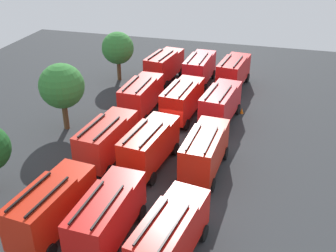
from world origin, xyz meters
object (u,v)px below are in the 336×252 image
object	(u,v)px
fire_truck_8	(52,205)
fire_truck_4	(107,215)
fire_truck_10	(142,95)
fire_truck_3	(234,71)
fire_truck_7	(200,68)
fire_truck_1	(205,150)
tree_1	(62,86)
firefighter_1	(197,208)
fire_truck_5	(150,145)
fire_truck_11	(164,65)
tree_2	(118,48)
traffic_cone_0	(242,111)
firefighter_0	(216,96)
fire_truck_9	(107,139)
traffic_cone_1	(217,83)
fire_truck_0	(170,235)
fire_truck_2	(221,103)
fire_truck_6	(183,99)

from	to	relation	value
fire_truck_8	fire_truck_4	bearing A→B (deg)	-82.56
fire_truck_8	fire_truck_10	distance (m)	18.64
fire_truck_3	fire_truck_7	bearing A→B (deg)	97.08
fire_truck_4	fire_truck_10	distance (m)	18.99
fire_truck_1	fire_truck_7	bearing A→B (deg)	16.21
tree_1	fire_truck_1	bearing A→B (deg)	-105.38
tree_1	fire_truck_4	bearing A→B (deg)	-142.98
fire_truck_8	firefighter_1	size ratio (longest dim) A/B	4.27
fire_truck_10	fire_truck_5	bearing A→B (deg)	-155.08
fire_truck_3	fire_truck_11	size ratio (longest dim) A/B	1.00
fire_truck_11	tree_2	distance (m)	6.10
firefighter_1	traffic_cone_0	xyz separation A→B (m)	(17.88, -1.08, -0.68)
fire_truck_1	firefighter_0	xyz separation A→B (m)	(13.56, 1.33, -1.18)
fire_truck_9	traffic_cone_1	world-z (taller)	fire_truck_9
fire_truck_8	fire_truck_10	xyz separation A→B (m)	(18.64, 0.16, 0.00)
fire_truck_0	fire_truck_8	distance (m)	8.18
fire_truck_10	traffic_cone_0	xyz separation A→B (m)	(2.95, -10.17, -1.85)
fire_truck_4	fire_truck_10	size ratio (longest dim) A/B	1.00
fire_truck_0	traffic_cone_0	world-z (taller)	fire_truck_0
fire_truck_10	tree_1	size ratio (longest dim) A/B	1.09
fire_truck_7	fire_truck_10	world-z (taller)	same
fire_truck_1	firefighter_1	xyz separation A→B (m)	(-5.82, -0.64, -1.17)
fire_truck_2	fire_truck_10	distance (m)	8.25
firefighter_0	traffic_cone_0	size ratio (longest dim) A/B	2.85
fire_truck_11	fire_truck_4	bearing A→B (deg)	-163.63
fire_truck_7	traffic_cone_0	world-z (taller)	fire_truck_7
fire_truck_9	tree_1	distance (m)	8.02
fire_truck_10	fire_truck_7	bearing A→B (deg)	-20.80
fire_truck_0	traffic_cone_0	bearing A→B (deg)	4.07
fire_truck_0	fire_truck_7	xyz separation A→B (m)	(28.92, 4.17, 0.00)
tree_1	fire_truck_0	bearing A→B (deg)	-134.35
tree_1	tree_2	bearing A→B (deg)	-0.74
fire_truck_8	traffic_cone_1	bearing A→B (deg)	-5.84
tree_1	firefighter_1	bearing A→B (deg)	-122.84
fire_truck_4	fire_truck_6	world-z (taller)	same
fire_truck_2	firefighter_0	bearing A→B (deg)	21.62
fire_truck_0	fire_truck_10	distance (m)	20.96
fire_truck_9	firefighter_1	world-z (taller)	fire_truck_9
fire_truck_9	tree_1	world-z (taller)	tree_1
fire_truck_4	firefighter_0	bearing A→B (deg)	-4.80
fire_truck_10	firefighter_0	distance (m)	8.48
fire_truck_0	fire_truck_4	world-z (taller)	same
fire_truck_10	fire_truck_0	bearing A→B (deg)	-154.17
fire_truck_9	traffic_cone_1	bearing A→B (deg)	-12.13
firefighter_1	fire_truck_6	bearing A→B (deg)	-97.04
fire_truck_1	fire_truck_8	size ratio (longest dim) A/B	0.99
fire_truck_1	traffic_cone_1	xyz separation A→B (m)	(19.09, 2.15, -1.85)
fire_truck_3	fire_truck_7	world-z (taller)	same
fire_truck_9	traffic_cone_1	distance (m)	20.49
firefighter_1	fire_truck_2	bearing A→B (deg)	-111.30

